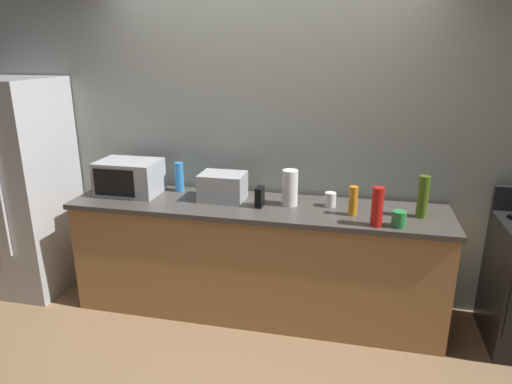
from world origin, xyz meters
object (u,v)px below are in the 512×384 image
(refrigerator, at_px, (20,187))
(paper_towel_roll, at_px, (290,188))
(bottle_spray_cleaner, at_px, (179,177))
(microwave, at_px, (129,177))
(bottle_dish_soap, at_px, (353,201))
(mug_white, at_px, (330,200))
(cordless_phone, at_px, (260,197))
(mug_green, at_px, (399,219))
(bottle_hot_sauce, at_px, (377,207))
(bottle_olive_oil, at_px, (423,197))
(toaster_oven, at_px, (223,187))

(refrigerator, relative_size, paper_towel_roll, 6.67)
(refrigerator, xyz_separation_m, bottle_spray_cleaner, (1.36, 0.20, 0.12))
(microwave, bearing_deg, paper_towel_roll, 0.10)
(bottle_dish_soap, relative_size, mug_white, 1.95)
(paper_towel_roll, bearing_deg, microwave, -179.90)
(microwave, relative_size, paper_towel_roll, 1.78)
(microwave, xyz_separation_m, paper_towel_roll, (1.30, 0.00, 0.00))
(cordless_phone, xyz_separation_m, bottle_dish_soap, (0.68, -0.03, 0.03))
(mug_green, bearing_deg, microwave, 172.61)
(refrigerator, bearing_deg, paper_towel_roll, 1.25)
(bottle_spray_cleaner, height_order, mug_green, bottle_spray_cleaner)
(bottle_dish_soap, distance_m, bottle_spray_cleaner, 1.42)
(mug_green, bearing_deg, paper_towel_roll, 160.58)
(refrigerator, distance_m, cordless_phone, 2.09)
(bottle_hot_sauce, bearing_deg, bottle_olive_oil, 37.32)
(cordless_phone, distance_m, bottle_hot_sauce, 0.86)
(microwave, relative_size, bottle_olive_oil, 1.62)
(refrigerator, relative_size, bottle_spray_cleaner, 7.55)
(microwave, bearing_deg, toaster_oven, 0.90)
(bottle_dish_soap, bearing_deg, bottle_olive_oil, 7.80)
(paper_towel_roll, distance_m, bottle_hot_sauce, 0.68)
(cordless_phone, xyz_separation_m, bottle_hot_sauce, (0.83, -0.20, 0.06))
(toaster_oven, distance_m, mug_green, 1.32)
(bottle_hot_sauce, height_order, bottle_dish_soap, bottle_hot_sauce)
(refrigerator, height_order, microwave, refrigerator)
(paper_towel_roll, height_order, cordless_phone, paper_towel_roll)
(bottle_hot_sauce, distance_m, bottle_spray_cleaner, 1.61)
(paper_towel_roll, xyz_separation_m, bottle_spray_cleaner, (-0.93, 0.15, -0.02))
(mug_white, bearing_deg, bottle_olive_oil, -7.48)
(paper_towel_roll, xyz_separation_m, mug_green, (0.77, -0.27, -0.08))
(paper_towel_roll, xyz_separation_m, mug_white, (0.30, 0.03, -0.08))
(cordless_phone, relative_size, mug_green, 1.38)
(paper_towel_roll, relative_size, bottle_dish_soap, 1.29)
(cordless_phone, height_order, bottle_hot_sauce, bottle_hot_sauce)
(microwave, xyz_separation_m, toaster_oven, (0.78, 0.01, -0.03))
(toaster_oven, height_order, paper_towel_roll, paper_towel_roll)
(cordless_phone, distance_m, bottle_spray_cleaner, 0.76)
(toaster_oven, height_order, bottle_hot_sauce, bottle_hot_sauce)
(toaster_oven, bearing_deg, microwave, -179.10)
(bottle_hot_sauce, bearing_deg, toaster_oven, 165.57)
(bottle_hot_sauce, bearing_deg, refrigerator, 175.41)
(bottle_hot_sauce, bearing_deg, mug_green, 5.78)
(toaster_oven, distance_m, paper_towel_roll, 0.52)
(paper_towel_roll, distance_m, bottle_olive_oil, 0.93)
(mug_white, bearing_deg, toaster_oven, -178.31)
(paper_towel_roll, relative_size, bottle_hot_sauce, 1.01)
(paper_towel_roll, bearing_deg, bottle_dish_soap, -13.66)
(toaster_oven, distance_m, bottle_dish_soap, 0.99)
(mug_white, bearing_deg, bottle_spray_cleaner, 174.74)
(bottle_hot_sauce, xyz_separation_m, mug_white, (-0.32, 0.32, -0.08))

